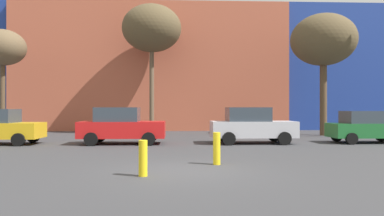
% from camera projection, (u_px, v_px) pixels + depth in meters
% --- Properties ---
extents(ground_plane, '(200.00, 200.00, 0.00)m').
position_uv_depth(ground_plane, '(185.00, 170.00, 10.75)').
color(ground_plane, '#38383A').
extents(building_backdrop, '(41.02, 13.70, 12.74)m').
position_uv_depth(building_backdrop, '(155.00, 73.00, 36.27)').
color(building_backdrop, '#B2563D').
rests_on(building_backdrop, ground_plane).
extents(parked_car_1, '(4.39, 2.15, 1.90)m').
position_uv_depth(parked_car_1, '(121.00, 126.00, 18.75)').
color(parked_car_1, red).
rests_on(parked_car_1, ground_plane).
extents(parked_car_2, '(4.40, 2.15, 1.90)m').
position_uv_depth(parked_car_2, '(251.00, 125.00, 19.05)').
color(parked_car_2, silver).
rests_on(parked_car_2, ground_plane).
extents(parked_car_3, '(3.95, 1.94, 1.71)m').
position_uv_depth(parked_car_3, '(366.00, 127.00, 19.33)').
color(parked_car_3, '#1E662D').
rests_on(parked_car_3, ground_plane).
extents(bare_tree_0, '(3.01, 3.01, 7.16)m').
position_uv_depth(bare_tree_0, '(3.00, 49.00, 24.20)').
color(bare_tree_0, brown).
rests_on(bare_tree_0, ground_plane).
extents(bare_tree_1, '(4.44, 4.44, 8.34)m').
position_uv_depth(bare_tree_1, '(323.00, 41.00, 24.72)').
color(bare_tree_1, brown).
rests_on(bare_tree_1, ground_plane).
extents(bare_tree_2, '(4.41, 4.41, 9.59)m').
position_uv_depth(bare_tree_2, '(152.00, 29.00, 26.85)').
color(bare_tree_2, brown).
rests_on(bare_tree_2, ground_plane).
extents(bollard_yellow_0, '(0.24, 0.24, 0.98)m').
position_uv_depth(bollard_yellow_0, '(143.00, 158.00, 9.81)').
color(bollard_yellow_0, yellow).
rests_on(bollard_yellow_0, ground_plane).
extents(bollard_yellow_1, '(0.24, 0.24, 1.06)m').
position_uv_depth(bollard_yellow_1, '(217.00, 148.00, 11.85)').
color(bollard_yellow_1, yellow).
rests_on(bollard_yellow_1, ground_plane).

